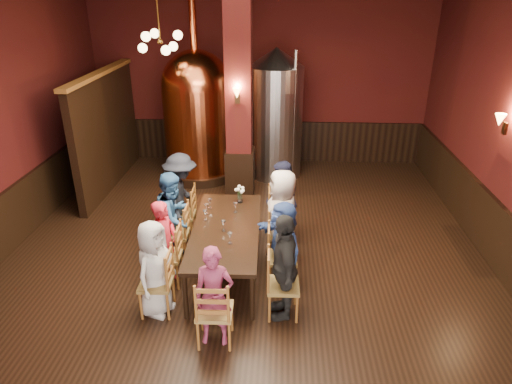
# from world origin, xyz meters

# --- Properties ---
(room) EXTENTS (10.00, 10.02, 4.50)m
(room) POSITION_xyz_m (0.00, 0.00, 2.25)
(room) COLOR black
(room) RESTS_ON ground
(wainscot_right) EXTENTS (0.08, 9.90, 1.00)m
(wainscot_right) POSITION_xyz_m (3.96, 0.00, 0.50)
(wainscot_right) COLOR black
(wainscot_right) RESTS_ON ground
(wainscot_back) EXTENTS (7.90, 0.08, 1.00)m
(wainscot_back) POSITION_xyz_m (0.00, 4.96, 0.50)
(wainscot_back) COLOR black
(wainscot_back) RESTS_ON ground
(column) EXTENTS (0.58, 0.58, 4.50)m
(column) POSITION_xyz_m (-0.30, 2.80, 2.25)
(column) COLOR #41120E
(column) RESTS_ON ground
(partition) EXTENTS (0.22, 3.50, 2.40)m
(partition) POSITION_xyz_m (-3.20, 3.20, 1.20)
(partition) COLOR black
(partition) RESTS_ON ground
(pendant_cluster) EXTENTS (0.90, 0.90, 1.70)m
(pendant_cluster) POSITION_xyz_m (-1.80, 2.90, 3.10)
(pendant_cluster) COLOR #A57226
(pendant_cluster) RESTS_ON room
(sconce_wall) EXTENTS (0.20, 0.20, 0.36)m
(sconce_wall) POSITION_xyz_m (3.90, 0.80, 2.20)
(sconce_wall) COLOR black
(sconce_wall) RESTS_ON room
(sconce_column) EXTENTS (0.20, 0.20, 0.36)m
(sconce_column) POSITION_xyz_m (-0.30, 2.50, 2.20)
(sconce_column) COLOR black
(sconce_column) RESTS_ON column
(dining_table) EXTENTS (1.07, 2.43, 0.75)m
(dining_table) POSITION_xyz_m (-0.25, -0.06, 0.69)
(dining_table) COLOR black
(dining_table) RESTS_ON ground
(chair_0) EXTENTS (0.47, 0.47, 0.92)m
(chair_0) POSITION_xyz_m (-1.07, -1.09, 0.46)
(chair_0) COLOR brown
(chair_0) RESTS_ON ground
(person_0) EXTENTS (0.63, 0.77, 1.37)m
(person_0) POSITION_xyz_m (-1.07, -1.09, 0.68)
(person_0) COLOR silver
(person_0) RESTS_ON ground
(chair_1) EXTENTS (0.47, 0.47, 0.92)m
(chair_1) POSITION_xyz_m (-1.09, -0.42, 0.46)
(chair_1) COLOR brown
(chair_1) RESTS_ON ground
(person_1) EXTENTS (0.41, 0.54, 1.34)m
(person_1) POSITION_xyz_m (-1.09, -0.42, 0.67)
(person_1) COLOR red
(person_1) RESTS_ON ground
(chair_2) EXTENTS (0.47, 0.47, 0.92)m
(chair_2) POSITION_xyz_m (-1.11, 0.24, 0.46)
(chair_2) COLOR brown
(chair_2) RESTS_ON ground
(person_2) EXTENTS (0.54, 0.80, 1.50)m
(person_2) POSITION_xyz_m (-1.11, 0.24, 0.75)
(person_2) COLOR #2B5B92
(person_2) RESTS_ON ground
(chair_3) EXTENTS (0.47, 0.47, 0.92)m
(chair_3) POSITION_xyz_m (-1.13, 0.91, 0.46)
(chair_3) COLOR brown
(chair_3) RESTS_ON ground
(person_3) EXTENTS (0.63, 1.03, 1.56)m
(person_3) POSITION_xyz_m (-1.13, 0.91, 0.78)
(person_3) COLOR black
(person_3) RESTS_ON ground
(chair_4) EXTENTS (0.47, 0.47, 0.92)m
(chair_4) POSITION_xyz_m (0.63, -1.04, 0.46)
(chair_4) COLOR brown
(chair_4) RESTS_ON ground
(person_4) EXTENTS (0.48, 0.92, 1.50)m
(person_4) POSITION_xyz_m (0.63, -1.04, 0.75)
(person_4) COLOR black
(person_4) RESTS_ON ground
(chair_5) EXTENTS (0.47, 0.47, 0.92)m
(chair_5) POSITION_xyz_m (0.61, -0.37, 0.46)
(chair_5) COLOR brown
(chair_5) RESTS_ON ground
(person_5) EXTENTS (0.86, 1.31, 1.35)m
(person_5) POSITION_xyz_m (0.61, -0.37, 0.68)
(person_5) COLOR #2F498F
(person_5) RESTS_ON ground
(chair_6) EXTENTS (0.47, 0.47, 0.92)m
(chair_6) POSITION_xyz_m (0.59, 0.29, 0.46)
(chair_6) COLOR brown
(chair_6) RESTS_ON ground
(person_6) EXTENTS (0.56, 0.80, 1.56)m
(person_6) POSITION_xyz_m (0.59, 0.29, 0.78)
(person_6) COLOR silver
(person_6) RESTS_ON ground
(chair_7) EXTENTS (0.47, 0.47, 0.92)m
(chair_7) POSITION_xyz_m (0.57, 0.96, 0.46)
(chair_7) COLOR brown
(chair_7) RESTS_ON ground
(person_7) EXTENTS (0.42, 0.73, 1.44)m
(person_7) POSITION_xyz_m (0.57, 0.96, 0.72)
(person_7) COLOR #1C1E38
(person_7) RESTS_ON ground
(chair_8) EXTENTS (0.47, 0.47, 0.92)m
(chair_8) POSITION_xyz_m (-0.21, -1.61, 0.46)
(chair_8) COLOR brown
(chair_8) RESTS_ON ground
(person_8) EXTENTS (0.49, 0.33, 1.33)m
(person_8) POSITION_xyz_m (-0.21, -1.61, 0.67)
(person_8) COLOR #862C4E
(person_8) RESTS_ON ground
(copper_kettle) EXTENTS (1.72, 1.72, 4.05)m
(copper_kettle) POSITION_xyz_m (-1.33, 3.84, 1.48)
(copper_kettle) COLOR black
(copper_kettle) RESTS_ON ground
(steel_vessel) EXTENTS (1.37, 1.37, 2.89)m
(steel_vessel) POSITION_xyz_m (0.40, 3.97, 1.45)
(steel_vessel) COLOR #B2B2B7
(steel_vessel) RESTS_ON ground
(rose_vase) EXTENTS (0.18, 0.18, 0.30)m
(rose_vase) POSITION_xyz_m (-0.12, 0.84, 0.95)
(rose_vase) COLOR white
(rose_vase) RESTS_ON dining_table
(wine_glass_0) EXTENTS (0.07, 0.07, 0.17)m
(wine_glass_0) POSITION_xyz_m (-0.16, 0.47, 0.83)
(wine_glass_0) COLOR white
(wine_glass_0) RESTS_ON dining_table
(wine_glass_1) EXTENTS (0.07, 0.07, 0.17)m
(wine_glass_1) POSITION_xyz_m (-0.60, 0.18, 0.83)
(wine_glass_1) COLOR white
(wine_glass_1) RESTS_ON dining_table
(wine_glass_2) EXTENTS (0.07, 0.07, 0.17)m
(wine_glass_2) POSITION_xyz_m (-0.14, -0.50, 0.83)
(wine_glass_2) COLOR white
(wine_glass_2) RESTS_ON dining_table
(wine_glass_3) EXTENTS (0.07, 0.07, 0.17)m
(wine_glass_3) POSITION_xyz_m (-0.61, 0.39, 0.83)
(wine_glass_3) COLOR white
(wine_glass_3) RESTS_ON dining_table
(wine_glass_4) EXTENTS (0.07, 0.07, 0.17)m
(wine_glass_4) POSITION_xyz_m (-0.27, -0.15, 0.83)
(wine_glass_4) COLOR white
(wine_glass_4) RESTS_ON dining_table
(wine_glass_5) EXTENTS (0.07, 0.07, 0.17)m
(wine_glass_5) POSITION_xyz_m (-0.59, 0.59, 0.83)
(wine_glass_5) COLOR white
(wine_glass_5) RESTS_ON dining_table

